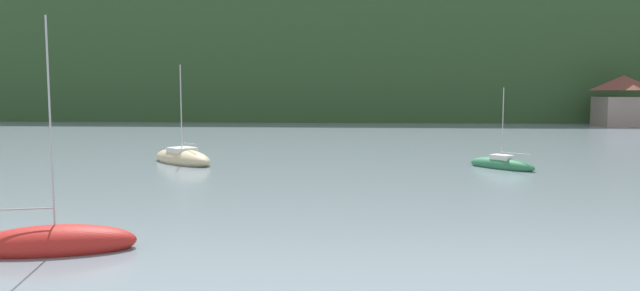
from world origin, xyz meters
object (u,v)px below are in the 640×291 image
object	(u,v)px
shore_building_west	(623,101)
sailboat_far_0	(502,164)
sailboat_far_2	(182,158)
sailboat_mid_5	(55,243)

from	to	relation	value
shore_building_west	sailboat_far_0	world-z (taller)	shore_building_west
sailboat_far_0	sailboat_far_2	distance (m)	19.20
sailboat_far_0	sailboat_mid_5	world-z (taller)	sailboat_mid_5
sailboat_far_0	sailboat_far_2	world-z (taller)	sailboat_far_2
sailboat_far_2	sailboat_mid_5	distance (m)	19.78
shore_building_west	sailboat_far_2	world-z (taller)	shore_building_west
sailboat_far_2	sailboat_mid_5	xyz separation A→B (m)	(2.69, -19.60, -0.07)
sailboat_far_0	sailboat_mid_5	size ratio (longest dim) A/B	0.73
shore_building_west	sailboat_far_2	bearing A→B (deg)	-136.66
shore_building_west	sailboat_far_0	bearing A→B (deg)	-120.53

